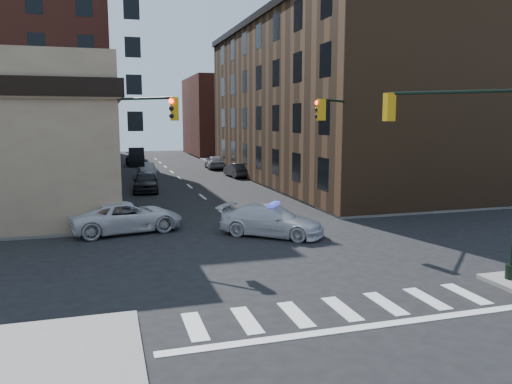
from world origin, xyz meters
TOP-DOWN VIEW (x-y plane):
  - ground at (0.00, 0.00)m, footprint 140.00×140.00m
  - sidewalk_ne at (23.00, 32.75)m, footprint 34.00×54.50m
  - commercial_row_ne at (13.00, 22.50)m, footprint 14.00×34.00m
  - filler_nw at (-16.00, 62.00)m, footprint 20.00×18.00m
  - filler_ne at (14.00, 58.00)m, footprint 16.00×16.00m
  - signal_pole_se at (6.04, -5.52)m, footprint 5.40×5.27m
  - signal_pole_nw at (-5.85, 5.34)m, footprint 3.58×3.67m
  - signal_pole_ne at (5.84, 5.35)m, footprint 3.67×3.58m
  - tree_ne_near at (7.50, 26.00)m, footprint 3.00×3.00m
  - tree_ne_far at (7.50, 34.00)m, footprint 3.00×3.00m
  - police_car at (1.00, 2.91)m, footprint 5.36×4.84m
  - pickup at (-5.80, 5.80)m, footprint 5.98×3.59m
  - parked_car_wnear at (-3.80, 19.87)m, footprint 2.27×4.89m
  - parked_car_wfar at (-2.95, 29.91)m, footprint 1.59×4.30m
  - parked_car_wdeep at (-3.25, 42.63)m, footprint 2.45×5.46m
  - parked_car_enear at (5.50, 27.26)m, footprint 1.78×4.29m
  - parked_car_efar at (5.14, 35.91)m, footprint 2.08×4.68m
  - pedestrian_a at (-8.82, 8.07)m, footprint 0.75×0.71m
  - pedestrian_b at (-8.43, 7.73)m, footprint 1.04×0.89m
  - pedestrian_c at (-9.98, 6.00)m, footprint 1.10×0.66m
  - barrel_road at (1.39, 4.10)m, footprint 0.70×0.70m
  - barrel_bank at (-5.15, 6.43)m, footprint 0.70×0.70m
  - barricade_nw_a at (-7.49, 5.70)m, footprint 1.36×0.87m
  - barricade_nw_b at (-10.27, 6.68)m, footprint 1.14×0.60m

SIDE VIEW (x-z plane):
  - ground at x=0.00m, z-range 0.00..0.00m
  - sidewalk_ne at x=23.00m, z-range 0.00..0.15m
  - barrel_bank at x=-5.15m, z-range 0.00..0.99m
  - barrel_road at x=1.39m, z-range 0.00..1.11m
  - barricade_nw_b at x=-10.27m, z-range 0.15..0.99m
  - barricade_nw_a at x=-7.49m, z-range 0.15..1.09m
  - parked_car_enear at x=5.50m, z-range 0.00..1.38m
  - parked_car_wfar at x=-2.95m, z-range 0.00..1.41m
  - police_car at x=1.00m, z-range 0.00..1.50m
  - pickup at x=-5.80m, z-range 0.00..1.55m
  - parked_car_wdeep at x=-3.25m, z-range 0.00..1.55m
  - parked_car_efar at x=5.14m, z-range 0.00..1.56m
  - parked_car_wnear at x=-3.80m, z-range 0.00..1.62m
  - pedestrian_a at x=-8.82m, z-range 0.15..1.87m
  - pedestrian_c at x=-9.98m, z-range 0.15..1.90m
  - pedestrian_b at x=-8.43m, z-range 0.15..1.99m
  - tree_ne_near at x=7.50m, z-range 1.06..5.91m
  - tree_ne_far at x=7.50m, z-range 1.06..5.91m
  - signal_pole_nw at x=-5.85m, z-range 0.34..8.34m
  - signal_pole_ne at x=5.84m, z-range 0.34..8.34m
  - signal_pole_se at x=6.04m, z-range 0.61..8.61m
  - filler_ne at x=14.00m, z-range 0.00..12.00m
  - commercial_row_ne at x=13.00m, z-range 0.00..14.00m
  - filler_nw at x=-16.00m, z-range 0.00..16.00m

